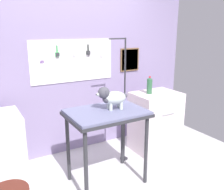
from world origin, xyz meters
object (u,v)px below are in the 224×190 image
Objects in this scene: dog at (111,97)px; cabinet_right at (155,121)px; grooming_arm at (124,106)px; soda_bottle at (149,86)px; grooming_table at (107,119)px.

cabinet_right is (0.98, 0.37, -0.61)m from dog.
grooming_arm reaches higher than soda_bottle.
grooming_arm reaches higher than cabinet_right.
soda_bottle reaches higher than cabinet_right.
grooming_table is 2.42× the size of dog.
grooming_arm is 4.54× the size of dog.
grooming_arm is 1.90× the size of cabinet_right.
grooming_table is 1.02× the size of cabinet_right.
grooming_table is 0.26m from dog.
soda_bottle is at bearing 23.36° from grooming_table.
dog is at bearing 9.93° from grooming_table.
grooming_table is 0.53× the size of grooming_arm.
dog is 0.95m from soda_bottle.
dog is at bearing -155.60° from soda_bottle.
grooming_arm is 0.57m from dog.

